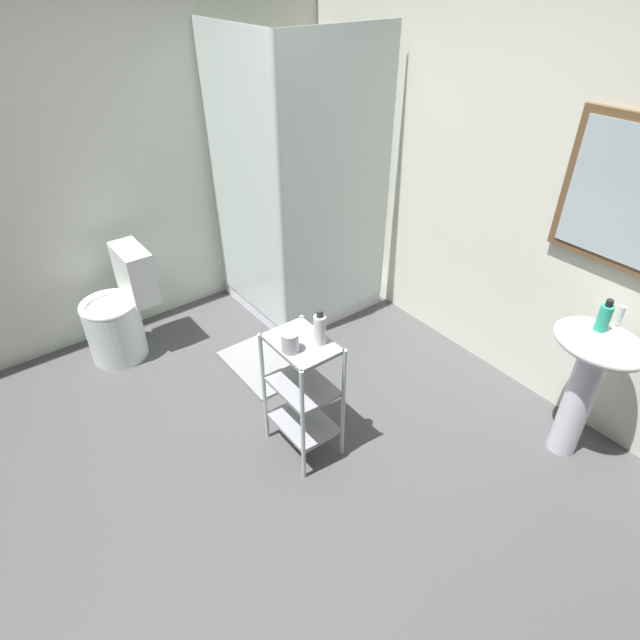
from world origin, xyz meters
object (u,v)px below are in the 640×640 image
shower_stall (297,254)px  bath_mat (263,364)px  pedestal_sink (590,369)px  toilet (120,314)px  storage_cart (303,388)px  lotion_bottle_white (320,329)px  hand_soap_bottle (604,317)px  rinse_cup (290,342)px

shower_stall → bath_mat: bearing=-53.7°
bath_mat → shower_stall: bearing=126.3°
pedestal_sink → toilet: size_ratio=1.07×
toilet → storage_cart: (1.45, 0.48, 0.12)m
shower_stall → toilet: 1.32m
lotion_bottle_white → storage_cart: bearing=-129.5°
storage_cart → hand_soap_bottle: bearing=53.0°
shower_stall → hand_soap_bottle: bearing=9.4°
toilet → lotion_bottle_white: (1.51, 0.55, 0.51)m
lotion_bottle_white → bath_mat: bearing=171.1°
bath_mat → pedestal_sink: bearing=30.3°
lotion_bottle_white → toilet: bearing=-160.0°
storage_cart → rinse_cup: size_ratio=7.14×
shower_stall → hand_soap_bottle: shower_stall is taller
toilet → storage_cart: 1.53m
toilet → storage_cart: toilet is taller
shower_stall → lotion_bottle_white: (1.26, -0.74, 0.36)m
lotion_bottle_white → bath_mat: (-0.80, 0.12, -0.81)m
toilet → hand_soap_bottle: size_ratio=4.48×
rinse_cup → shower_stall: bearing=143.7°
pedestal_sink → bath_mat: bearing=-149.7°
lotion_bottle_white → rinse_cup: lotion_bottle_white is taller
shower_stall → toilet: bearing=-101.0°
pedestal_sink → hand_soap_bottle: 0.31m
rinse_cup → hand_soap_bottle: bearing=55.6°
shower_stall → bath_mat: shower_stall is taller
rinse_cup → bath_mat: (-0.77, 0.28, -0.78)m
shower_stall → rinse_cup: size_ratio=19.30×
hand_soap_bottle → lotion_bottle_white: size_ratio=0.90×
storage_cart → bath_mat: size_ratio=1.23×
pedestal_sink → lotion_bottle_white: (-0.84, -1.09, 0.24)m
toilet → storage_cart: size_ratio=1.03×
pedestal_sink → lotion_bottle_white: size_ratio=4.28×
shower_stall → bath_mat: 0.89m
shower_stall → storage_cart: size_ratio=2.70×
shower_stall → bath_mat: (0.46, -0.62, -0.45)m
toilet → lotion_bottle_white: bearing=20.0°
storage_cart → lotion_bottle_white: 0.40m
lotion_bottle_white → bath_mat: size_ratio=0.32×
storage_cart → hand_soap_bottle: hand_soap_bottle is taller
shower_stall → rinse_cup: bearing=-36.3°
shower_stall → hand_soap_bottle: 2.14m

